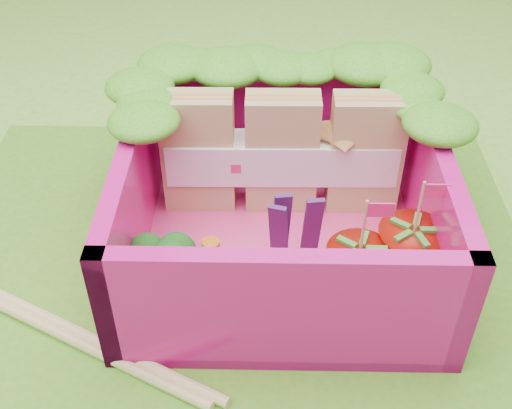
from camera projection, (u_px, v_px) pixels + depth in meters
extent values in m
plane|color=#78C938|center=(228.00, 306.00, 2.62)|extent=(14.00, 14.00, 0.00)
cube|color=#51A425|center=(228.00, 304.00, 2.61)|extent=(2.60, 2.60, 0.03)
cube|color=#F13D87|center=(281.00, 244.00, 2.83)|extent=(1.30, 1.30, 0.05)
cube|color=#E31386|center=(281.00, 121.00, 3.14)|extent=(1.30, 0.07, 0.55)
cube|color=#E31386|center=(284.00, 313.00, 2.20)|extent=(1.30, 0.07, 0.55)
cube|color=#E31386|center=(135.00, 198.00, 2.68)|extent=(0.07, 1.30, 0.55)
cube|color=#E31386|center=(430.00, 202.00, 2.66)|extent=(0.07, 1.30, 0.55)
ellipsoid|color=#388217|center=(173.00, 62.00, 2.91)|extent=(0.30, 0.30, 0.11)
ellipsoid|color=#388217|center=(200.00, 62.00, 2.91)|extent=(0.30, 0.30, 0.11)
ellipsoid|color=#388217|center=(227.00, 62.00, 2.91)|extent=(0.30, 0.30, 0.11)
ellipsoid|color=#388217|center=(255.00, 63.00, 2.91)|extent=(0.30, 0.30, 0.11)
ellipsoid|color=#388217|center=(282.00, 63.00, 2.91)|extent=(0.30, 0.30, 0.11)
ellipsoid|color=#388217|center=(310.00, 63.00, 2.90)|extent=(0.30, 0.30, 0.11)
ellipsoid|color=#388217|center=(338.00, 63.00, 2.90)|extent=(0.30, 0.30, 0.11)
ellipsoid|color=#388217|center=(365.00, 64.00, 2.90)|extent=(0.30, 0.30, 0.11)
ellipsoid|color=#388217|center=(393.00, 64.00, 2.90)|extent=(0.30, 0.30, 0.11)
ellipsoid|color=#388217|center=(138.00, 118.00, 2.54)|extent=(0.27, 0.27, 0.10)
ellipsoid|color=#388217|center=(143.00, 100.00, 2.65)|extent=(0.27, 0.27, 0.10)
ellipsoid|color=#388217|center=(149.00, 83.00, 2.76)|extent=(0.27, 0.27, 0.10)
ellipsoid|color=#388217|center=(431.00, 121.00, 2.53)|extent=(0.27, 0.27, 0.10)
ellipsoid|color=#388217|center=(424.00, 103.00, 2.63)|extent=(0.27, 0.27, 0.10)
ellipsoid|color=#388217|center=(418.00, 86.00, 2.74)|extent=(0.27, 0.27, 0.10)
cube|color=tan|center=(198.00, 152.00, 2.84)|extent=(0.32, 0.15, 0.56)
cube|color=tan|center=(282.00, 153.00, 2.84)|extent=(0.32, 0.15, 0.56)
cube|color=tan|center=(365.00, 154.00, 2.83)|extent=(0.32, 0.15, 0.56)
cube|color=white|center=(282.00, 158.00, 2.85)|extent=(1.02, 0.18, 0.20)
cylinder|color=#6D9B4B|center=(169.00, 282.00, 2.53)|extent=(0.12, 0.12, 0.13)
ellipsoid|color=#155115|center=(166.00, 260.00, 2.45)|extent=(0.32, 0.32, 0.12)
cylinder|color=orange|center=(201.00, 278.00, 2.45)|extent=(0.07, 0.07, 0.26)
cylinder|color=orange|center=(212.00, 263.00, 2.54)|extent=(0.07, 0.07, 0.23)
cube|color=#3D1751|center=(279.00, 237.00, 2.55)|extent=(0.07, 0.04, 0.38)
cube|color=#3D1751|center=(281.00, 225.00, 2.60)|extent=(0.07, 0.03, 0.38)
cube|color=#3D1751|center=(312.00, 230.00, 2.58)|extent=(0.07, 0.03, 0.38)
cone|color=red|center=(357.00, 275.00, 2.47)|extent=(0.26, 0.26, 0.26)
cylinder|color=tan|center=(364.00, 227.00, 2.31)|extent=(0.01, 0.01, 0.24)
cube|color=#EC2778|center=(380.00, 210.00, 2.26)|extent=(0.10, 0.01, 0.06)
cone|color=red|center=(409.00, 258.00, 2.53)|extent=(0.27, 0.27, 0.27)
cylinder|color=tan|center=(419.00, 208.00, 2.37)|extent=(0.01, 0.01, 0.24)
cube|color=#EC2778|center=(437.00, 191.00, 2.32)|extent=(0.10, 0.01, 0.06)
cube|color=green|center=(397.00, 241.00, 2.77)|extent=(0.32, 0.19, 0.05)
cube|color=green|center=(407.00, 289.00, 2.55)|extent=(0.33, 0.12, 0.05)
cube|color=#E5C17D|center=(12.00, 301.00, 2.58)|extent=(1.81, 0.95, 0.04)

